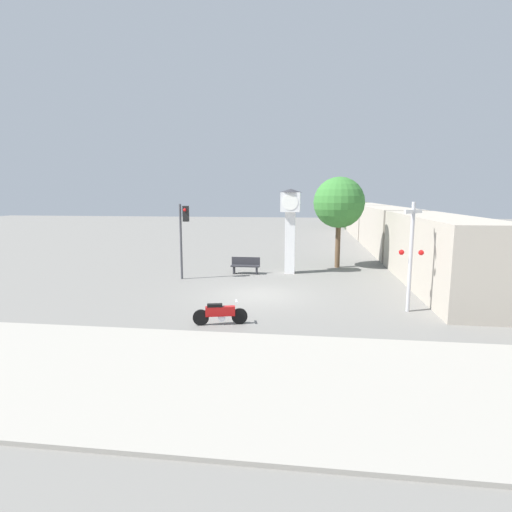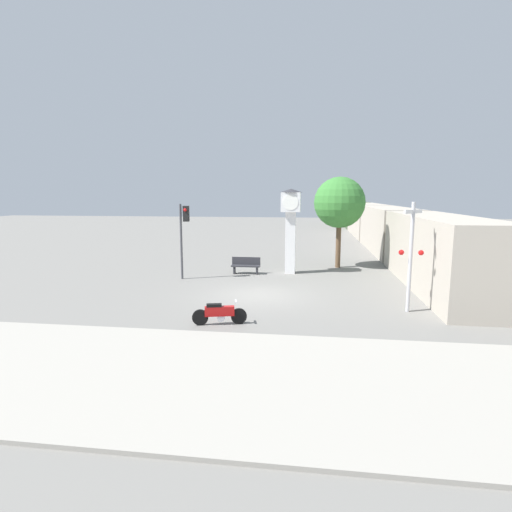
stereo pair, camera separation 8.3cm
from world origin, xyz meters
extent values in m
plane|color=slate|center=(0.00, 0.00, 0.00)|extent=(120.00, 120.00, 0.00)
cube|color=#9E998E|center=(0.00, -8.15, 0.05)|extent=(36.00, 6.00, 0.10)
cylinder|color=black|center=(-0.17, -4.00, 0.27)|extent=(0.55, 0.22, 0.55)
cylinder|color=black|center=(-1.44, -4.31, 0.27)|extent=(0.55, 0.22, 0.55)
cube|color=#B71414|center=(-0.80, -4.15, 0.47)|extent=(1.02, 0.43, 0.33)
cube|color=black|center=(-0.98, -4.20, 0.68)|extent=(0.55, 0.33, 0.09)
cylinder|color=silver|center=(-0.76, -4.14, 0.25)|extent=(0.29, 0.24, 0.26)
cube|color=silver|center=(-0.26, -4.02, 0.80)|extent=(0.15, 0.40, 0.04)
cube|color=white|center=(1.13, 5.20, 1.72)|extent=(0.55, 0.55, 3.45)
cube|color=white|center=(1.13, 5.20, 3.98)|extent=(1.05, 1.05, 1.05)
cylinder|color=white|center=(1.13, 4.67, 3.98)|extent=(0.84, 0.02, 0.84)
cone|color=#333338|center=(1.13, 5.20, 4.60)|extent=(1.26, 1.26, 0.20)
cube|color=#ADA393|center=(8.27, 2.70, 1.70)|extent=(2.80, 11.80, 3.40)
cube|color=#ADA393|center=(8.27, 15.09, 1.70)|extent=(2.80, 11.80, 3.40)
cube|color=#ADA393|center=(8.27, 27.49, 1.70)|extent=(2.80, 11.80, 3.40)
cube|color=#425138|center=(8.27, 39.88, 1.70)|extent=(2.80, 11.80, 3.40)
cylinder|color=#47474C|center=(-4.41, 2.89, 1.96)|extent=(0.12, 0.12, 3.92)
cube|color=black|center=(-4.11, 2.89, 3.42)|extent=(0.28, 0.24, 0.80)
sphere|color=red|center=(-4.11, 2.74, 3.62)|extent=(0.16, 0.16, 0.16)
cylinder|color=#B7B7BC|center=(5.92, -1.72, 2.06)|extent=(0.14, 0.14, 4.13)
cube|color=white|center=(5.92, -1.72, 3.78)|extent=(0.82, 0.82, 0.14)
sphere|color=red|center=(5.57, -1.77, 2.27)|extent=(0.20, 0.20, 0.20)
sphere|color=red|center=(6.27, -1.77, 2.27)|extent=(0.20, 0.20, 0.20)
cylinder|color=brown|center=(3.92, 7.35, 1.35)|extent=(0.30, 0.30, 2.71)
sphere|color=#387A33|center=(3.92, 7.35, 3.92)|extent=(3.03, 3.03, 3.03)
cube|color=#2D2D33|center=(-1.31, 4.63, 0.45)|extent=(1.60, 0.44, 0.08)
cube|color=#2D2D33|center=(-1.31, 4.82, 0.70)|extent=(1.60, 0.06, 0.44)
cube|color=#2D2D33|center=(-1.95, 4.63, 0.21)|extent=(0.08, 0.35, 0.41)
cube|color=#2D2D33|center=(-0.67, 4.63, 0.21)|extent=(0.08, 0.35, 0.41)
camera|label=1|loc=(2.07, -16.98, 4.40)|focal=28.00mm
camera|label=2|loc=(2.16, -16.97, 4.40)|focal=28.00mm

